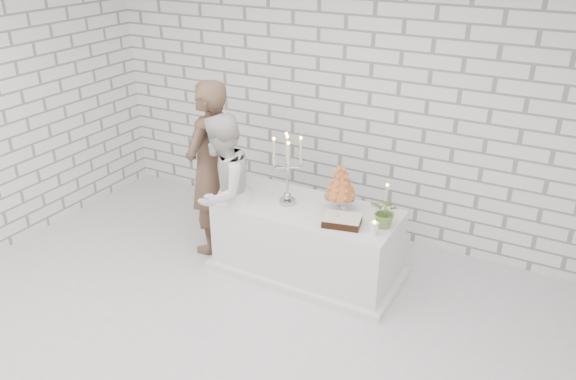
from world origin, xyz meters
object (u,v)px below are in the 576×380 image
object	(u,v)px
groom	(210,168)
candelabra	(287,170)
cake_table	(307,240)
croquembouche	(341,187)
bride	(222,192)

from	to	relation	value
groom	candelabra	bearing A→B (deg)	87.79
cake_table	croquembouche	bearing A→B (deg)	17.29
croquembouche	cake_table	bearing A→B (deg)	-162.71
bride	candelabra	world-z (taller)	bride
croquembouche	candelabra	bearing A→B (deg)	-167.34
cake_table	candelabra	xyz separation A→B (m)	(-0.21, -0.02, 0.74)
cake_table	groom	world-z (taller)	groom
groom	bride	size ratio (longest dim) A/B	1.16
candelabra	croquembouche	size ratio (longest dim) A/B	1.48
bride	cake_table	bearing A→B (deg)	98.33
candelabra	cake_table	bearing A→B (deg)	5.88
cake_table	groom	distance (m)	1.27
groom	bride	world-z (taller)	groom
cake_table	candelabra	distance (m)	0.77
cake_table	groom	bearing A→B (deg)	-178.21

